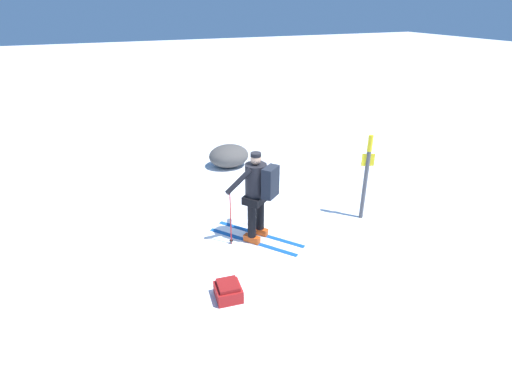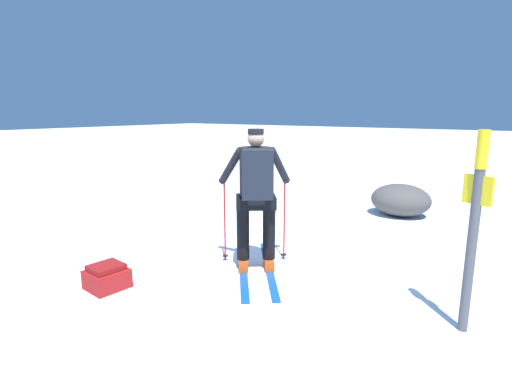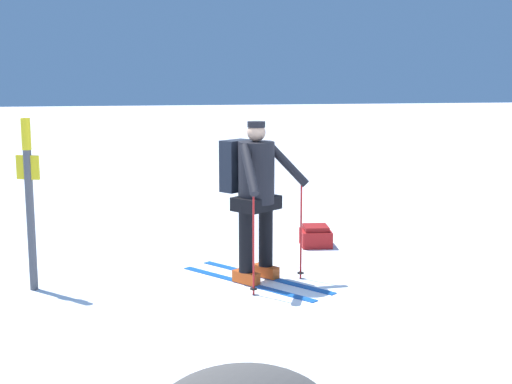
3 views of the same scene
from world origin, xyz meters
name	(u,v)px [view 1 (image 1 of 3)]	position (x,y,z in m)	size (l,w,h in m)	color
ground_plane	(243,222)	(0.00, 0.00, 0.00)	(80.00, 80.00, 0.00)	white
skier	(258,191)	(-0.02, 0.68, 0.98)	(1.42, 1.66, 1.67)	#144C9E
dropped_backpack	(228,291)	(1.01, 2.00, 0.12)	(0.41, 0.42, 0.26)	maroon
trail_marker	(367,171)	(-2.26, 0.76, 1.02)	(0.23, 0.11, 1.73)	#4C4C51
rock_boulder	(229,156)	(-0.72, -2.89, 0.29)	(1.05, 0.89, 0.58)	#474442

